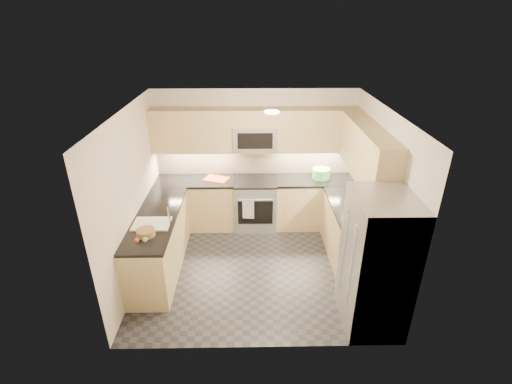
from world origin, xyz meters
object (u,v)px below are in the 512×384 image
(utensil_bowl, at_px, (321,173))
(gas_range, at_px, (255,204))
(microwave, at_px, (255,137))
(fruit_basket, at_px, (146,233))
(cutting_board, at_px, (216,179))
(refrigerator, at_px, (376,263))

(utensil_bowl, bearing_deg, gas_range, -176.45)
(microwave, bearing_deg, utensil_bowl, -2.39)
(gas_range, xyz_separation_m, fruit_basket, (-1.51, -1.81, 0.53))
(gas_range, bearing_deg, cutting_board, 175.47)
(refrigerator, height_order, fruit_basket, refrigerator)
(fruit_basket, bearing_deg, refrigerator, -11.67)
(microwave, height_order, utensil_bowl, microwave)
(gas_range, height_order, utensil_bowl, utensil_bowl)
(microwave, height_order, fruit_basket, microwave)
(utensil_bowl, distance_m, fruit_basket, 3.30)
(utensil_bowl, bearing_deg, refrigerator, -84.38)
(gas_range, distance_m, fruit_basket, 2.42)
(refrigerator, height_order, utensil_bowl, refrigerator)
(utensil_bowl, xyz_separation_m, cutting_board, (-1.90, -0.02, -0.09))
(gas_range, relative_size, utensil_bowl, 2.84)
(utensil_bowl, distance_m, cutting_board, 1.91)
(microwave, relative_size, utensil_bowl, 2.37)
(fruit_basket, bearing_deg, microwave, 52.15)
(utensil_bowl, bearing_deg, cutting_board, -179.42)
(microwave, bearing_deg, refrigerator, -60.38)
(microwave, distance_m, utensil_bowl, 1.38)
(utensil_bowl, height_order, cutting_board, utensil_bowl)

